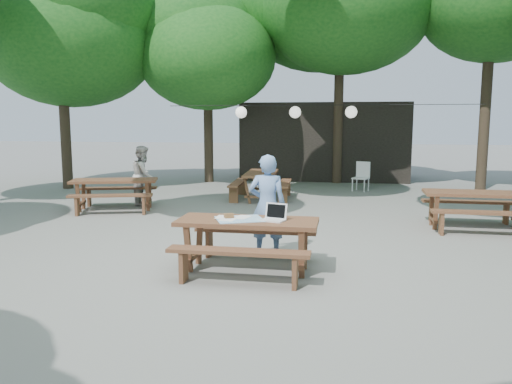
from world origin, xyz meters
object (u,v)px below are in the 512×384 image
object	(u,v)px
main_picnic_table	(248,244)
picnic_table_nw	(115,194)
woman	(267,205)
plastic_chair	(361,183)
second_person	(143,175)

from	to	relation	value
main_picnic_table	picnic_table_nw	world-z (taller)	same
main_picnic_table	woman	bearing A→B (deg)	79.98
main_picnic_table	woman	distance (m)	0.98
picnic_table_nw	main_picnic_table	bearing A→B (deg)	-63.01
main_picnic_table	plastic_chair	size ratio (longest dim) A/B	2.22
second_person	plastic_chair	world-z (taller)	second_person
main_picnic_table	woman	world-z (taller)	woman
main_picnic_table	woman	xyz separation A→B (m)	(0.15, 0.87, 0.43)
main_picnic_table	second_person	bearing A→B (deg)	125.75
main_picnic_table	second_person	size ratio (longest dim) A/B	1.32
picnic_table_nw	plastic_chair	distance (m)	7.45
woman	plastic_chair	bearing A→B (deg)	-104.05
second_person	plastic_chair	size ratio (longest dim) A/B	1.69
woman	second_person	xyz separation A→B (m)	(-3.89, 4.32, -0.05)
second_person	main_picnic_table	bearing A→B (deg)	-155.21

